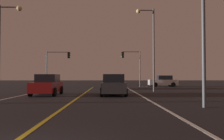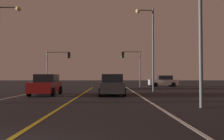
% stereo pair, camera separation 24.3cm
% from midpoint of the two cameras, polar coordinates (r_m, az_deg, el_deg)
% --- Properties ---
extents(lane_edge_right, '(0.16, 36.86, 0.01)m').
position_cam_midpoint_polar(lane_edge_right, '(16.54, 7.79, -6.77)').
color(lane_edge_right, silver).
rests_on(lane_edge_right, ground).
extents(lane_edge_left, '(0.16, 36.86, 0.01)m').
position_cam_midpoint_polar(lane_edge_left, '(17.79, -24.33, -6.28)').
color(lane_edge_left, silver).
rests_on(lane_edge_left, ground).
extents(lane_center_divider, '(0.16, 36.86, 0.01)m').
position_cam_midpoint_polar(lane_center_divider, '(16.51, -8.88, -6.78)').
color(lane_center_divider, gold).
rests_on(lane_center_divider, ground).
extents(car_oncoming, '(2.02, 4.30, 1.70)m').
position_cam_midpoint_polar(car_oncoming, '(20.20, -15.52, -3.47)').
color(car_oncoming, black).
rests_on(car_oncoming, ground).
extents(car_ahead_far, '(2.02, 4.30, 1.70)m').
position_cam_midpoint_polar(car_ahead_far, '(29.40, -0.80, -2.95)').
color(car_ahead_far, black).
rests_on(car_ahead_far, ground).
extents(car_crossing_side, '(4.30, 2.02, 1.70)m').
position_cam_midpoint_polar(car_crossing_side, '(37.34, 11.93, -2.64)').
color(car_crossing_side, black).
rests_on(car_crossing_side, ground).
extents(car_lead_same_lane, '(2.02, 4.30, 1.70)m').
position_cam_midpoint_polar(car_lead_same_lane, '(19.15, -0.03, -3.64)').
color(car_lead_same_lane, black).
rests_on(car_lead_same_lane, ground).
extents(traffic_light_near_right, '(2.85, 0.36, 5.25)m').
position_cam_midpoint_polar(traffic_light_near_right, '(35.45, 4.32, 2.25)').
color(traffic_light_near_right, '#4C4C51').
rests_on(traffic_light_near_right, ground).
extents(traffic_light_near_left, '(3.54, 0.36, 5.18)m').
position_cam_midpoint_polar(traffic_light_near_left, '(36.06, -12.85, 2.21)').
color(traffic_light_near_left, '#4C4C51').
rests_on(traffic_light_near_left, ground).
extents(street_lamp_right_near, '(2.05, 0.44, 7.74)m').
position_cam_midpoint_polar(street_lamp_right_near, '(12.70, 18.39, 14.16)').
color(street_lamp_right_near, '#4C4C51').
rests_on(street_lamp_right_near, ground).
extents(street_lamp_left_mid, '(1.92, 0.44, 7.39)m').
position_cam_midpoint_polar(street_lamp_left_mid, '(21.73, -24.50, 7.07)').
color(street_lamp_left_mid, '#4C4C51').
rests_on(street_lamp_left_mid, ground).
extents(street_lamp_right_far, '(1.87, 0.44, 8.45)m').
position_cam_midpoint_polar(street_lamp_right_far, '(24.83, 8.74, 7.20)').
color(street_lamp_right_far, '#4C4C51').
rests_on(street_lamp_right_far, ground).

